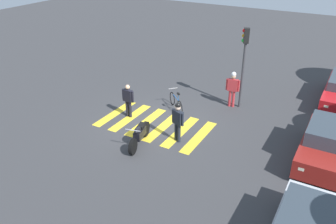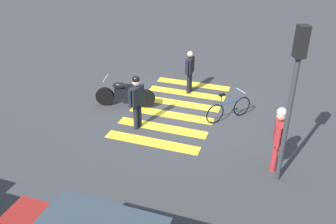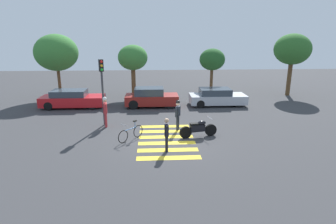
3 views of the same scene
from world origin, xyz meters
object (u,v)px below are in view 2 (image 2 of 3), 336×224
at_px(officer_on_foot, 137,98).
at_px(officer_by_motorcycle, 190,70).
at_px(pedestrian_bystander, 278,135).
at_px(police_motorcycle, 125,94).
at_px(leaning_bicycle, 229,109).
at_px(traffic_light_pole, 294,83).

relative_size(officer_on_foot, officer_by_motorcycle, 1.09).
xyz_separation_m(officer_by_motorcycle, pedestrian_bystander, (-3.46, 3.85, 0.15)).
relative_size(police_motorcycle, officer_on_foot, 1.17).
distance_m(police_motorcycle, officer_on_foot, 1.69).
bearing_deg(police_motorcycle, officer_by_motorcycle, -134.71).
relative_size(leaning_bicycle, pedestrian_bystander, 0.73).
xyz_separation_m(leaning_bicycle, officer_on_foot, (2.60, 1.48, 0.65)).
bearing_deg(officer_on_foot, police_motorcycle, -50.83).
height_order(pedestrian_bystander, traffic_light_pole, traffic_light_pole).
bearing_deg(pedestrian_bystander, traffic_light_pole, 111.39).
distance_m(police_motorcycle, leaning_bicycle, 3.61).
bearing_deg(police_motorcycle, traffic_light_pole, 156.07).
bearing_deg(traffic_light_pole, officer_by_motorcycle, -49.51).
xyz_separation_m(officer_on_foot, pedestrian_bystander, (-4.26, 0.80, 0.05)).
distance_m(leaning_bicycle, officer_by_motorcycle, 2.46).
height_order(police_motorcycle, traffic_light_pole, traffic_light_pole).
relative_size(leaning_bicycle, officer_on_foot, 0.76).
distance_m(officer_on_foot, traffic_light_pole, 4.85).
xyz_separation_m(leaning_bicycle, officer_by_motorcycle, (1.80, -1.58, 0.55)).
bearing_deg(officer_on_foot, traffic_light_pole, 165.15).
bearing_deg(officer_on_foot, officer_by_motorcycle, -104.67).
bearing_deg(pedestrian_bystander, officer_by_motorcycle, -48.08).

